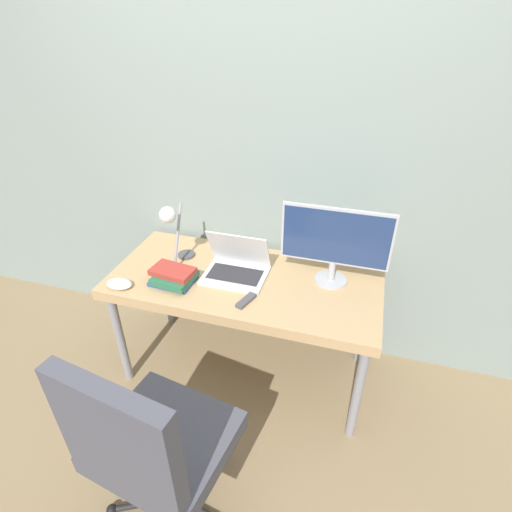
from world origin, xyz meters
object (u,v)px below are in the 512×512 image
object	(u,v)px
game_controller	(119,284)
desk_lamp	(172,224)
laptop	(236,267)
office_chair	(149,444)
book_stack	(174,276)
monitor	(335,241)

from	to	relation	value
game_controller	desk_lamp	bearing A→B (deg)	51.48
laptop	game_controller	bearing A→B (deg)	-152.95
desk_lamp	office_chair	distance (m)	1.10
book_stack	game_controller	distance (m)	0.29
monitor	book_stack	distance (m)	0.89
laptop	book_stack	size ratio (longest dim) A/B	1.39
laptop	book_stack	bearing A→B (deg)	-151.28
laptop	monitor	distance (m)	0.56
desk_lamp	laptop	bearing A→B (deg)	3.91
monitor	game_controller	xyz separation A→B (m)	(-1.09, -0.39, -0.23)
office_chair	laptop	bearing A→B (deg)	88.57
laptop	game_controller	world-z (taller)	laptop
desk_lamp	office_chair	world-z (taller)	desk_lamp
laptop	game_controller	distance (m)	0.64
laptop	monitor	bearing A→B (deg)	10.51
monitor	desk_lamp	world-z (taller)	monitor
laptop	desk_lamp	xyz separation A→B (m)	(-0.36, -0.02, 0.23)
office_chair	book_stack	bearing A→B (deg)	108.90
book_stack	game_controller	xyz separation A→B (m)	(-0.26, -0.12, -0.02)
office_chair	book_stack	xyz separation A→B (m)	(-0.28, 0.82, 0.18)
laptop	book_stack	distance (m)	0.35
laptop	office_chair	xyz separation A→B (m)	(-0.02, -0.99, -0.20)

